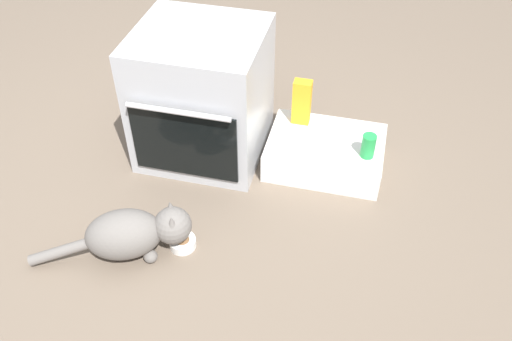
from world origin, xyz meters
name	(u,v)px	position (x,y,z in m)	size (l,w,h in m)	color
ground	(181,215)	(0.00, 0.00, 0.00)	(8.00, 8.00, 0.00)	#6B5B4C
oven	(202,95)	(-0.03, 0.49, 0.33)	(0.60, 0.61, 0.66)	#B7BABF
pantry_cabinet	(325,152)	(0.59, 0.51, 0.08)	(0.57, 0.42, 0.15)	white
food_bowl	(183,242)	(0.07, -0.17, 0.03)	(0.12, 0.12, 0.07)	white
cat	(134,233)	(-0.10, -0.25, 0.12)	(0.65, 0.35, 0.24)	slate
juice_carton	(302,102)	(0.44, 0.64, 0.27)	(0.09, 0.06, 0.24)	orange
soda_can	(368,146)	(0.79, 0.45, 0.21)	(0.07, 0.07, 0.12)	green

